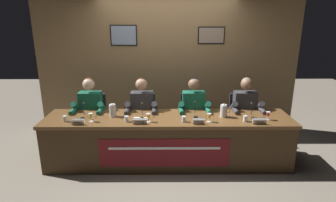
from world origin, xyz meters
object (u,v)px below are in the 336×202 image
juice_glass_far_left (91,116)px  juice_glass_far_right (268,114)px  nameplate_center_left (140,121)px  water_cup_far_right (245,119)px  chair_far_left (94,122)px  juice_glass_center_right (209,116)px  nameplate_far_left (78,122)px  chair_center_right (192,122)px  document_stack_center_left (140,119)px  microphone_far_left (83,113)px  water_cup_center_left (127,119)px  panelist_far_left (90,110)px  juice_glass_center_left (148,116)px  water_pitcher_right_side (224,111)px  water_cup_center_right (184,119)px  microphone_center_left (142,113)px  panelist_center_right (194,110)px  panelist_center_left (142,110)px  conference_table (168,134)px  nameplate_far_right (259,121)px  chair_center_left (143,122)px  nameplate_center_right (199,121)px  panelist_far_right (246,110)px  water_cup_far_left (65,119)px  chair_far_right (241,121)px  microphone_center_right (196,112)px  microphone_far_right (253,113)px  water_pitcher_left_side (113,110)px

juice_glass_far_left → juice_glass_far_right: same height
nameplate_center_left → water_cup_far_right: size_ratio=2.35×
chair_far_left → juice_glass_center_right: 2.04m
nameplate_far_left → juice_glass_center_right: 1.84m
nameplate_far_left → juice_glass_center_right: (1.84, 0.09, 0.05)m
chair_far_left → juice_glass_far_right: bearing=-14.4°
chair_center_right → document_stack_center_left: chair_center_right is taller
microphone_far_left → water_cup_center_left: microphone_far_left is taller
panelist_far_left → document_stack_center_left: bearing=-29.2°
juice_glass_center_left → water_cup_far_right: (1.38, 0.01, -0.05)m
nameplate_far_left → water_pitcher_right_side: bearing=8.1°
panelist_far_left → water_cup_center_right: 1.60m
microphone_center_left → panelist_center_right: 0.91m
water_cup_center_left → microphone_center_left: bearing=35.9°
water_cup_center_left → panelist_center_left: bearing=73.2°
conference_table → nameplate_center_left: size_ratio=18.42×
panelist_center_left → document_stack_center_left: 0.48m
panelist_far_left → microphone_center_left: bearing=-25.0°
chair_far_left → microphone_far_left: 0.71m
juice_glass_center_left → nameplate_far_right: juice_glass_center_left is taller
microphone_center_left → nameplate_far_right: (1.66, -0.25, -0.03)m
water_pitcher_right_side → nameplate_center_left: bearing=-167.0°
microphone_far_left → nameplate_far_left: bearing=-90.4°
chair_center_left → nameplate_center_left: chair_center_left is taller
nameplate_center_right → water_cup_center_right: (-0.20, 0.09, -0.00)m
microphone_far_left → juice_glass_far_right: (2.70, -0.10, 0.01)m
panelist_far_right → document_stack_center_left: (-1.67, -0.48, 0.02)m
water_cup_far_left → nameplate_center_right: bearing=-3.3°
chair_center_right → water_cup_far_left: bearing=-158.4°
juice_glass_far_right → nameplate_far_right: bearing=-136.6°
water_cup_center_left → panelist_far_right: 1.94m
chair_far_left → nameplate_far_right: bearing=-18.8°
juice_glass_center_left → water_pitcher_right_side: (1.11, 0.20, 0.01)m
panelist_center_left → water_cup_far_right: 1.62m
chair_center_left → panelist_center_right: 0.91m
nameplate_center_right → water_pitcher_right_side: 0.50m
microphone_far_left → chair_far_right: microphone_far_left is taller
microphone_center_right → microphone_far_left: bearing=-178.8°
water_pitcher_right_side → panelist_far_left: bearing=170.0°
chair_far_right → juice_glass_center_left: bearing=-153.6°
microphone_center_left → microphone_far_right: (1.63, -0.01, 0.00)m
water_cup_far_left → chair_center_right: size_ratio=0.09×
chair_center_left → microphone_far_right: bearing=-20.4°
panelist_center_right → panelist_far_right: same height
juice_glass_far_left → water_pitcher_left_side: bearing=37.6°
nameplate_center_left → water_pitcher_right_side: water_pitcher_right_side is taller
chair_center_left → panelist_far_right: 1.72m
conference_table → juice_glass_far_left: size_ratio=29.63×
chair_far_left → juice_glass_center_right: size_ratio=7.40×
microphone_center_left → nameplate_center_right: 0.85m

